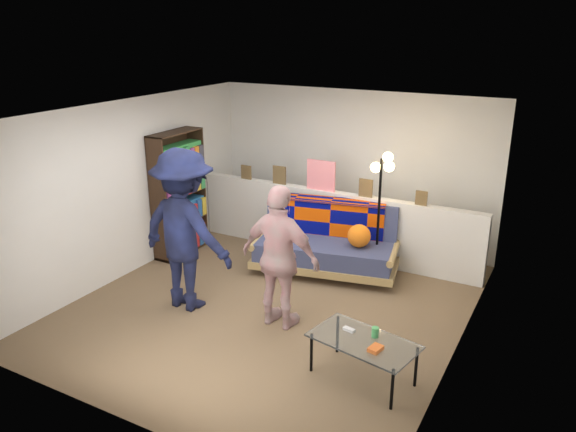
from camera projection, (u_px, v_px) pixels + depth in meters
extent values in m
plane|color=brown|center=(273.00, 304.00, 7.04)|extent=(5.00, 5.00, 0.00)
cube|color=silver|center=(352.00, 168.00, 8.72)|extent=(4.50, 0.10, 2.40)
cube|color=silver|center=(129.00, 188.00, 7.66)|extent=(0.10, 5.00, 2.40)
cube|color=silver|center=(466.00, 249.00, 5.63)|extent=(0.10, 5.00, 2.40)
cube|color=white|center=(271.00, 112.00, 6.25)|extent=(4.50, 5.00, 0.10)
cube|color=silver|center=(333.00, 224.00, 8.36)|extent=(4.45, 0.15, 1.00)
cube|color=brown|center=(246.00, 172.00, 8.82)|extent=(0.18, 0.02, 0.22)
cube|color=brown|center=(279.00, 175.00, 8.54)|extent=(0.22, 0.02, 0.28)
cube|color=white|center=(321.00, 175.00, 8.20)|extent=(0.45, 0.02, 0.45)
cube|color=brown|center=(366.00, 188.00, 7.92)|extent=(0.20, 0.02, 0.26)
cube|color=brown|center=(421.00, 198.00, 7.56)|extent=(0.16, 0.02, 0.20)
cube|color=#A78851|center=(325.00, 262.00, 7.89)|extent=(2.13, 1.28, 0.10)
cube|color=#353D60|center=(325.00, 251.00, 7.79)|extent=(2.00, 1.10, 0.25)
cube|color=#353D60|center=(331.00, 221.00, 8.04)|extent=(1.90, 0.62, 0.60)
cylinder|color=#A78851|center=(262.00, 237.00, 8.07)|extent=(0.27, 0.89, 0.09)
cylinder|color=#A78851|center=(394.00, 252.00, 7.55)|extent=(0.27, 0.89, 0.09)
cube|color=#040B66|center=(330.00, 223.00, 7.96)|extent=(1.51, 0.41, 0.54)
cube|color=#040B66|center=(333.00, 200.00, 7.99)|extent=(1.54, 0.56, 0.03)
sphere|color=orange|center=(359.00, 236.00, 7.56)|extent=(0.31, 0.31, 0.31)
cube|color=black|center=(171.00, 192.00, 8.41)|extent=(0.02, 0.93, 1.86)
cube|color=black|center=(158.00, 202.00, 7.97)|extent=(0.31, 0.02, 1.86)
cube|color=black|center=(197.00, 186.00, 8.72)|extent=(0.31, 0.02, 1.86)
cube|color=black|center=(175.00, 132.00, 8.04)|extent=(0.31, 0.93, 0.02)
cube|color=black|center=(182.00, 250.00, 8.64)|extent=(0.31, 0.93, 0.04)
cube|color=black|center=(180.00, 221.00, 8.49)|extent=(0.31, 0.89, 0.02)
cube|color=black|center=(179.00, 194.00, 8.34)|extent=(0.31, 0.89, 0.02)
cube|color=black|center=(177.00, 165.00, 8.20)|extent=(0.31, 0.89, 0.02)
cube|color=red|center=(183.00, 239.00, 8.57)|extent=(0.23, 0.87, 0.31)
cube|color=#2669A6|center=(181.00, 211.00, 8.42)|extent=(0.23, 0.87, 0.29)
cube|color=yellow|center=(179.00, 183.00, 8.28)|extent=(0.23, 0.87, 0.31)
cube|color=green|center=(177.00, 154.00, 8.14)|extent=(0.23, 0.87, 0.29)
cylinder|color=black|center=(311.00, 353.00, 5.63)|extent=(0.04, 0.04, 0.41)
cylinder|color=black|center=(392.00, 390.00, 5.07)|extent=(0.04, 0.04, 0.41)
cylinder|color=black|center=(337.00, 335.00, 5.96)|extent=(0.04, 0.04, 0.41)
cylinder|color=black|center=(416.00, 368.00, 5.39)|extent=(0.04, 0.04, 0.41)
cube|color=silver|center=(364.00, 341.00, 5.44)|extent=(1.12, 0.76, 0.02)
cube|color=silver|center=(349.00, 330.00, 5.60)|extent=(0.13, 0.08, 0.03)
cube|color=orange|center=(376.00, 349.00, 5.26)|extent=(0.13, 0.16, 0.04)
cylinder|color=#419D54|center=(375.00, 332.00, 5.48)|extent=(0.08, 0.08, 0.10)
cylinder|color=black|center=(375.00, 274.00, 7.84)|extent=(0.28, 0.28, 0.03)
cylinder|color=black|center=(378.00, 219.00, 7.57)|extent=(0.04, 0.04, 1.67)
sphere|color=#FFC672|center=(376.00, 167.00, 7.46)|extent=(0.14, 0.14, 0.14)
sphere|color=#FFC672|center=(389.00, 167.00, 7.22)|extent=(0.14, 0.14, 0.14)
sphere|color=#FFC672|center=(388.00, 157.00, 7.37)|extent=(0.14, 0.14, 0.14)
imported|color=black|center=(185.00, 230.00, 6.71)|extent=(1.33, 0.82, 1.99)
imported|color=pink|center=(280.00, 258.00, 6.30)|extent=(1.01, 0.47, 1.69)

